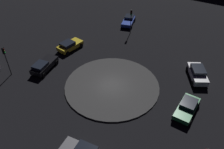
{
  "coord_description": "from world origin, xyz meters",
  "views": [
    {
      "loc": [
        -6.43,
        21.21,
        19.72
      ],
      "look_at": [
        0.0,
        0.0,
        1.9
      ],
      "focal_mm": 36.89,
      "sensor_mm": 36.0,
      "label": 1
    }
  ],
  "objects_px": {
    "car_black": "(44,65)",
    "car_green": "(187,107)",
    "car_yellow": "(70,45)",
    "traffic_light_south": "(131,17)",
    "traffic_light_east": "(5,56)",
    "car_white": "(198,73)",
    "car_blue": "(129,20)"
  },
  "relations": [
    {
      "from": "car_black",
      "to": "car_green",
      "type": "height_order",
      "value": "car_black"
    },
    {
      "from": "car_yellow",
      "to": "traffic_light_south",
      "type": "height_order",
      "value": "traffic_light_south"
    },
    {
      "from": "car_yellow",
      "to": "traffic_light_east",
      "type": "height_order",
      "value": "traffic_light_east"
    },
    {
      "from": "car_white",
      "to": "traffic_light_south",
      "type": "relative_size",
      "value": 1.07
    },
    {
      "from": "car_blue",
      "to": "traffic_light_south",
      "type": "distance_m",
      "value": 4.37
    },
    {
      "from": "traffic_light_east",
      "to": "car_yellow",
      "type": "bearing_deg",
      "value": 51.59
    },
    {
      "from": "car_blue",
      "to": "car_white",
      "type": "height_order",
      "value": "car_white"
    },
    {
      "from": "car_blue",
      "to": "car_yellow",
      "type": "bearing_deg",
      "value": -32.32
    },
    {
      "from": "car_green",
      "to": "traffic_light_east",
      "type": "xyz_separation_m",
      "value": [
        23.21,
        -0.05,
        2.36
      ]
    },
    {
      "from": "car_white",
      "to": "car_green",
      "type": "height_order",
      "value": "car_white"
    },
    {
      "from": "traffic_light_south",
      "to": "traffic_light_east",
      "type": "relative_size",
      "value": 1.01
    },
    {
      "from": "car_black",
      "to": "car_blue",
      "type": "relative_size",
      "value": 1.04
    },
    {
      "from": "car_yellow",
      "to": "car_green",
      "type": "height_order",
      "value": "car_yellow"
    },
    {
      "from": "car_black",
      "to": "traffic_light_east",
      "type": "bearing_deg",
      "value": 125.43
    },
    {
      "from": "car_white",
      "to": "car_black",
      "type": "bearing_deg",
      "value": -93.36
    },
    {
      "from": "car_white",
      "to": "car_green",
      "type": "distance_m",
      "value": 6.66
    },
    {
      "from": "car_white",
      "to": "car_green",
      "type": "xyz_separation_m",
      "value": [
        1.0,
        6.58,
        -0.15
      ]
    },
    {
      "from": "car_yellow",
      "to": "traffic_light_east",
      "type": "distance_m",
      "value": 9.79
    },
    {
      "from": "car_black",
      "to": "traffic_light_south",
      "type": "relative_size",
      "value": 1.03
    },
    {
      "from": "car_black",
      "to": "car_yellow",
      "type": "bearing_deg",
      "value": -5.98
    },
    {
      "from": "car_yellow",
      "to": "car_black",
      "type": "bearing_deg",
      "value": -168.45
    },
    {
      "from": "car_black",
      "to": "car_blue",
      "type": "distance_m",
      "value": 18.95
    },
    {
      "from": "traffic_light_south",
      "to": "car_green",
      "type": "bearing_deg",
      "value": 28.91
    },
    {
      "from": "car_blue",
      "to": "traffic_light_east",
      "type": "relative_size",
      "value": 1.0
    },
    {
      "from": "car_green",
      "to": "car_black",
      "type": "bearing_deg",
      "value": -80.42
    },
    {
      "from": "car_yellow",
      "to": "traffic_light_south",
      "type": "xyz_separation_m",
      "value": [
        -7.91,
        -7.84,
        2.32
      ]
    },
    {
      "from": "car_white",
      "to": "traffic_light_east",
      "type": "distance_m",
      "value": 25.17
    },
    {
      "from": "car_white",
      "to": "traffic_light_south",
      "type": "bearing_deg",
      "value": -145.0
    },
    {
      "from": "car_yellow",
      "to": "traffic_light_east",
      "type": "relative_size",
      "value": 1.04
    },
    {
      "from": "car_black",
      "to": "car_green",
      "type": "xyz_separation_m",
      "value": [
        -19.39,
        2.29,
        -0.09
      ]
    },
    {
      "from": "car_yellow",
      "to": "car_white",
      "type": "distance_m",
      "value": 19.31
    },
    {
      "from": "car_white",
      "to": "traffic_light_east",
      "type": "relative_size",
      "value": 1.08
    }
  ]
}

